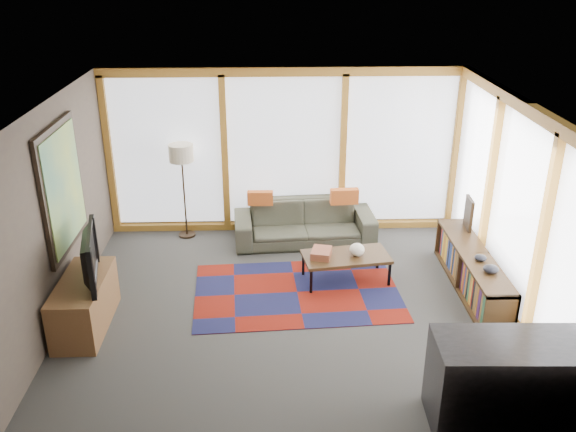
{
  "coord_description": "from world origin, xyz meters",
  "views": [
    {
      "loc": [
        -0.22,
        -6.6,
        4.15
      ],
      "look_at": [
        0.0,
        0.4,
        1.1
      ],
      "focal_mm": 38.0,
      "sensor_mm": 36.0,
      "label": 1
    }
  ],
  "objects_px": {
    "floor_lamp": "(184,191)",
    "coffee_table": "(346,268)",
    "bar_counter": "(508,383)",
    "television": "(83,257)",
    "sofa": "(304,222)",
    "tv_console": "(85,304)",
    "bookshelf": "(472,271)"
  },
  "relations": [
    {
      "from": "floor_lamp",
      "to": "coffee_table",
      "type": "distance_m",
      "value": 2.85
    },
    {
      "from": "floor_lamp",
      "to": "bar_counter",
      "type": "bearing_deg",
      "value": -50.54
    },
    {
      "from": "television",
      "to": "coffee_table",
      "type": "bearing_deg",
      "value": -85.38
    },
    {
      "from": "sofa",
      "to": "tv_console",
      "type": "height_order",
      "value": "sofa"
    },
    {
      "from": "floor_lamp",
      "to": "bar_counter",
      "type": "relative_size",
      "value": 1.06
    },
    {
      "from": "floor_lamp",
      "to": "bookshelf",
      "type": "relative_size",
      "value": 0.69
    },
    {
      "from": "bar_counter",
      "to": "bookshelf",
      "type": "bearing_deg",
      "value": 81.5
    },
    {
      "from": "bookshelf",
      "to": "coffee_table",
      "type": "bearing_deg",
      "value": 169.59
    },
    {
      "from": "coffee_table",
      "to": "tv_console",
      "type": "xyz_separation_m",
      "value": [
        -3.24,
        -1.01,
        0.12
      ]
    },
    {
      "from": "floor_lamp",
      "to": "bookshelf",
      "type": "height_order",
      "value": "floor_lamp"
    },
    {
      "from": "floor_lamp",
      "to": "coffee_table",
      "type": "height_order",
      "value": "floor_lamp"
    },
    {
      "from": "sofa",
      "to": "coffee_table",
      "type": "relative_size",
      "value": 1.85
    },
    {
      "from": "tv_console",
      "to": "coffee_table",
      "type": "bearing_deg",
      "value": 17.32
    },
    {
      "from": "sofa",
      "to": "coffee_table",
      "type": "distance_m",
      "value": 1.36
    },
    {
      "from": "bookshelf",
      "to": "tv_console",
      "type": "xyz_separation_m",
      "value": [
        -4.87,
        -0.71,
        0.04
      ]
    },
    {
      "from": "bookshelf",
      "to": "tv_console",
      "type": "relative_size",
      "value": 1.77
    },
    {
      "from": "bookshelf",
      "to": "television",
      "type": "distance_m",
      "value": 4.9
    },
    {
      "from": "floor_lamp",
      "to": "television",
      "type": "bearing_deg",
      "value": -108.46
    },
    {
      "from": "coffee_table",
      "to": "television",
      "type": "height_order",
      "value": "television"
    },
    {
      "from": "bookshelf",
      "to": "television",
      "type": "height_order",
      "value": "television"
    },
    {
      "from": "coffee_table",
      "to": "floor_lamp",
      "type": "bearing_deg",
      "value": 147.14
    },
    {
      "from": "television",
      "to": "tv_console",
      "type": "bearing_deg",
      "value": 105.41
    },
    {
      "from": "bar_counter",
      "to": "coffee_table",
      "type": "bearing_deg",
      "value": 114.96
    },
    {
      "from": "bar_counter",
      "to": "floor_lamp",
      "type": "bearing_deg",
      "value": 131.29
    },
    {
      "from": "coffee_table",
      "to": "sofa",
      "type": "bearing_deg",
      "value": 111.42
    },
    {
      "from": "tv_console",
      "to": "television",
      "type": "height_order",
      "value": "television"
    },
    {
      "from": "bookshelf",
      "to": "bar_counter",
      "type": "relative_size",
      "value": 1.55
    },
    {
      "from": "tv_console",
      "to": "floor_lamp",
      "type": "bearing_deg",
      "value": 70.57
    },
    {
      "from": "coffee_table",
      "to": "television",
      "type": "bearing_deg",
      "value": -162.89
    },
    {
      "from": "coffee_table",
      "to": "bar_counter",
      "type": "relative_size",
      "value": 0.81
    },
    {
      "from": "floor_lamp",
      "to": "coffee_table",
      "type": "bearing_deg",
      "value": -32.86
    },
    {
      "from": "television",
      "to": "sofa",
      "type": "bearing_deg",
      "value": -62.63
    }
  ]
}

